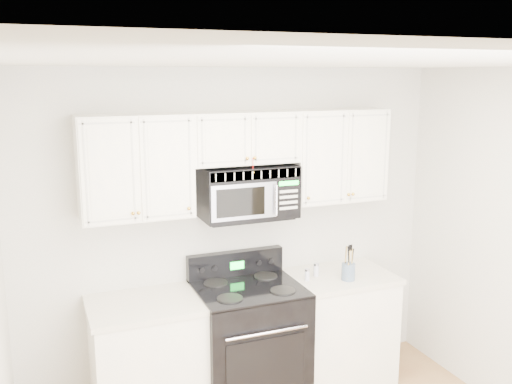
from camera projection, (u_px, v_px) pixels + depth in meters
room at (345, 311)px, 3.05m from camera, size 3.51×3.51×2.61m
base_cabinet_left at (150, 364)px, 4.25m from camera, size 0.86×0.65×0.92m
base_cabinet_right at (338, 329)px, 4.83m from camera, size 0.86×0.65×0.92m
range at (249, 341)px, 4.49m from camera, size 0.81×0.73×1.13m
upper_cabinets at (242, 156)px, 4.37m from camera, size 2.44×0.37×0.75m
microwave at (248, 192)px, 4.42m from camera, size 0.74×0.42×0.41m
utensil_crock at (348, 271)px, 4.58m from camera, size 0.11×0.11×0.29m
shaker_salt at (316, 270)px, 4.67m from camera, size 0.05×0.05×0.11m
shaker_pepper at (307, 275)px, 4.57m from camera, size 0.04×0.04×0.10m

